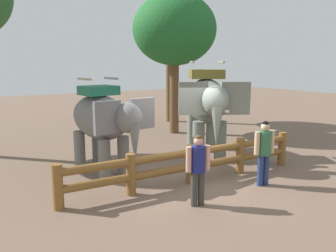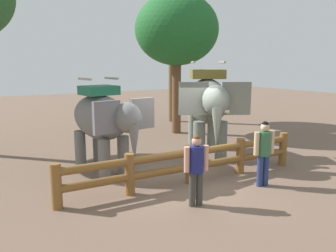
# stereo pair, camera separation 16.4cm
# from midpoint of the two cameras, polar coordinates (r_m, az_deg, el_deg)

# --- Properties ---
(ground_plane) EXTENTS (60.00, 60.00, 0.00)m
(ground_plane) POSITION_cam_midpoint_polar(r_m,az_deg,el_deg) (9.65, 2.96, -9.20)
(ground_plane) COLOR brown
(log_fence) EXTENTS (7.27, 0.49, 1.05)m
(log_fence) POSITION_cam_midpoint_polar(r_m,az_deg,el_deg) (9.41, 3.25, -5.83)
(log_fence) COLOR brown
(log_fence) RESTS_ON ground
(elephant_near_left) EXTENTS (1.88, 3.33, 2.81)m
(elephant_near_left) POSITION_cam_midpoint_polar(r_m,az_deg,el_deg) (10.32, -11.08, 0.97)
(elephant_near_left) COLOR slate
(elephant_near_left) RESTS_ON ground
(elephant_center) EXTENTS (3.11, 3.83, 3.29)m
(elephant_center) POSITION_cam_midpoint_polar(r_m,az_deg,el_deg) (12.03, 6.06, 3.71)
(elephant_center) COLOR slate
(elephant_center) RESTS_ON ground
(tourist_woman_in_black) EXTENTS (0.57, 0.38, 1.65)m
(tourist_woman_in_black) POSITION_cam_midpoint_polar(r_m,az_deg,el_deg) (7.86, 4.37, -6.46)
(tourist_woman_in_black) COLOR #373831
(tourist_woman_in_black) RESTS_ON ground
(tourist_man_in_blue) EXTENTS (0.61, 0.38, 1.74)m
(tourist_man_in_blue) POSITION_cam_midpoint_polar(r_m,az_deg,el_deg) (9.43, 15.10, -3.61)
(tourist_man_in_blue) COLOR navy
(tourist_man_in_blue) RESTS_ON ground
(tree_far_left) EXTENTS (3.75, 3.75, 6.30)m
(tree_far_left) POSITION_cam_midpoint_polar(r_m,az_deg,el_deg) (16.02, 0.77, 15.50)
(tree_far_left) COLOR brown
(tree_far_left) RESTS_ON ground
(tree_far_right) EXTENTS (3.12, 3.12, 6.94)m
(tree_far_right) POSITION_cam_midpoint_polar(r_m,az_deg,el_deg) (19.37, -0.02, 17.16)
(tree_far_right) COLOR brown
(tree_far_right) RESTS_ON ground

